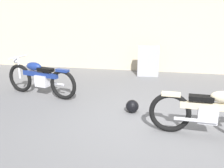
{
  "coord_description": "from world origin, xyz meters",
  "views": [
    {
      "loc": [
        0.24,
        -4.8,
        2.19
      ],
      "look_at": [
        -0.87,
        0.72,
        0.55
      ],
      "focal_mm": 41.79,
      "sensor_mm": 36.0,
      "label": 1
    }
  ],
  "objects_px": {
    "stone_marker": "(148,61)",
    "motorcycle_cream": "(212,112)",
    "helmet": "(132,106)",
    "motorcycle_blue": "(40,78)"
  },
  "relations": [
    {
      "from": "stone_marker",
      "to": "motorcycle_blue",
      "type": "bearing_deg",
      "value": -135.4
    },
    {
      "from": "stone_marker",
      "to": "motorcycle_cream",
      "type": "bearing_deg",
      "value": -71.42
    },
    {
      "from": "helmet",
      "to": "motorcycle_cream",
      "type": "distance_m",
      "value": 1.73
    },
    {
      "from": "stone_marker",
      "to": "motorcycle_blue",
      "type": "xyz_separation_m",
      "value": [
        -2.6,
        -2.56,
        -0.04
      ]
    },
    {
      "from": "helmet",
      "to": "motorcycle_blue",
      "type": "bearing_deg",
      "value": 164.3
    },
    {
      "from": "stone_marker",
      "to": "helmet",
      "type": "distance_m",
      "value": 3.28
    },
    {
      "from": "helmet",
      "to": "motorcycle_blue",
      "type": "xyz_separation_m",
      "value": [
        -2.48,
        0.7,
        0.33
      ]
    },
    {
      "from": "motorcycle_cream",
      "to": "helmet",
      "type": "bearing_deg",
      "value": 153.89
    },
    {
      "from": "stone_marker",
      "to": "motorcycle_cream",
      "type": "height_order",
      "value": "stone_marker"
    },
    {
      "from": "stone_marker",
      "to": "motorcycle_cream",
      "type": "xyz_separation_m",
      "value": [
        1.37,
        -4.08,
        -0.05
      ]
    }
  ]
}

